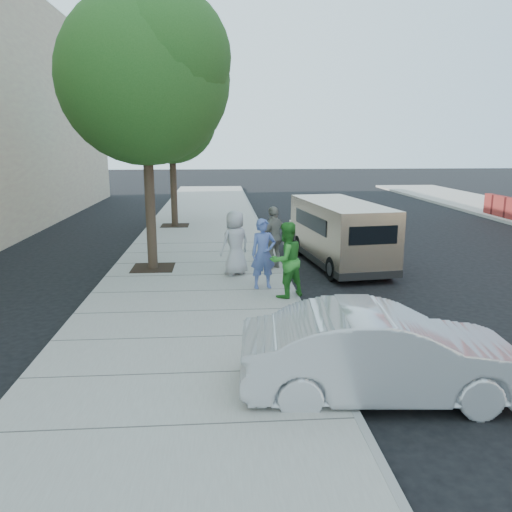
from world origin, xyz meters
The scene contains 12 objects.
ground centered at (0.00, 0.00, 0.00)m, with size 120.00×120.00×0.00m, color black.
sidewalk centered at (-1.00, 0.00, 0.07)m, with size 5.00×60.00×0.15m, color gray.
curb_face centered at (1.44, 0.00, 0.07)m, with size 0.12×60.00×0.16m, color gray.
tree_near centered at (-2.25, 2.40, 5.55)m, with size 4.62×4.60×7.53m.
tree_far centered at (-2.25, 10.00, 4.88)m, with size 3.92×3.80×6.49m.
parking_meter centered at (1.25, -0.44, 1.25)m, with size 0.33×0.23×1.52m.
van centered at (3.29, 3.01, 1.03)m, with size 2.35×5.43×1.95m.
sedan centered at (2.00, -5.19, 0.69)m, with size 1.45×4.17×1.37m, color #BABCC2.
person_officer centered at (0.71, 0.14, 1.02)m, with size 0.64×0.42×1.74m, color #5268B0.
person_green_shirt centered at (1.18, -0.63, 1.04)m, with size 0.86×0.67×1.78m, color #308B2D.
person_gray_shirt centered at (0.07, 1.50, 1.04)m, with size 0.87×0.56×1.77m, color #B1B1B4.
person_striped_polo centered at (1.20, 2.14, 1.05)m, with size 1.05×0.44×1.80m, color gray.
Camera 1 is at (-0.36, -11.84, 3.71)m, focal length 35.00 mm.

